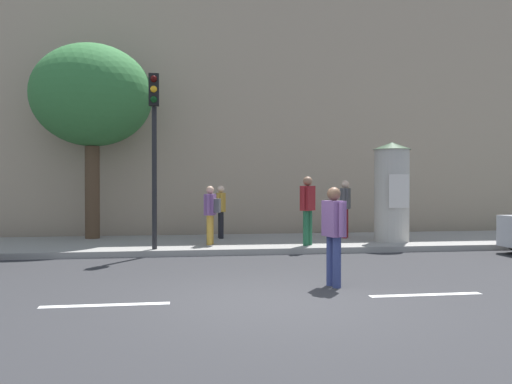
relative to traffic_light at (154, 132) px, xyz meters
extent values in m
plane|color=#2B2B2D|center=(1.93, -5.24, -2.97)|extent=(80.00, 80.00, 0.00)
cube|color=gray|center=(1.93, 1.76, -2.90)|extent=(36.00, 4.00, 0.15)
cube|color=silver|center=(-0.47, -5.24, -2.97)|extent=(1.80, 0.16, 0.01)
cube|color=silver|center=(4.33, -5.24, -2.97)|extent=(1.80, 0.16, 0.01)
cube|color=tan|center=(1.93, 6.76, 1.31)|extent=(36.00, 5.00, 8.56)
cylinder|color=black|center=(0.00, 0.11, -1.11)|extent=(0.12, 0.12, 3.43)
cube|color=black|center=(0.00, -0.07, 0.99)|extent=(0.24, 0.24, 0.75)
sphere|color=#390605|center=(0.00, -0.20, 1.22)|extent=(0.16, 0.16, 0.16)
sphere|color=#F2A519|center=(0.00, -0.20, 0.98)|extent=(0.16, 0.16, 0.16)
sphere|color=#07330F|center=(0.00, -0.20, 0.74)|extent=(0.16, 0.16, 0.16)
cylinder|color=#B2ADA3|center=(6.39, 0.99, -1.56)|extent=(0.94, 0.94, 2.52)
cone|color=#334C33|center=(6.39, 0.99, -0.20)|extent=(1.04, 1.04, 0.20)
cube|color=silver|center=(6.39, 0.50, -1.43)|extent=(0.57, 0.02, 0.90)
cylinder|color=#4C3826|center=(-1.89, 3.02, -1.48)|extent=(0.42, 0.42, 2.67)
ellipsoid|color=#337238|center=(-1.89, 3.02, 1.32)|extent=(3.45, 3.45, 2.94)
cylinder|color=navy|center=(3.14, -4.48, -2.55)|extent=(0.14, 0.14, 0.84)
cylinder|color=navy|center=(3.09, -4.27, -2.55)|extent=(0.14, 0.14, 0.84)
cube|color=#724C84|center=(3.12, -4.38, -1.83)|extent=(0.32, 0.47, 0.60)
cylinder|color=#724C84|center=(3.17, -4.63, -1.83)|extent=(0.09, 0.09, 0.57)
cylinder|color=#724C84|center=(3.06, -4.13, -1.83)|extent=(0.09, 0.09, 0.57)
sphere|color=brown|center=(3.12, -4.38, -1.42)|extent=(0.23, 0.23, 0.23)
cylinder|color=#1E5938|center=(3.79, 0.29, -2.37)|extent=(0.14, 0.14, 0.89)
cylinder|color=#1E5938|center=(3.93, 0.44, -2.37)|extent=(0.14, 0.14, 0.89)
cube|color=maroon|center=(3.86, 0.37, -1.61)|extent=(0.45, 0.46, 0.63)
cylinder|color=maroon|center=(3.69, 0.18, -1.61)|extent=(0.09, 0.09, 0.60)
cylinder|color=maroon|center=(4.03, 0.55, -1.61)|extent=(0.09, 0.09, 0.60)
sphere|color=#8C664C|center=(3.86, 0.37, -1.17)|extent=(0.24, 0.24, 0.24)
cylinder|color=black|center=(1.80, 2.63, -2.43)|extent=(0.14, 0.14, 0.77)
cylinder|color=black|center=(1.81, 2.41, -2.43)|extent=(0.14, 0.14, 0.77)
cube|color=#B78C33|center=(1.80, 2.52, -1.77)|extent=(0.25, 0.45, 0.55)
cylinder|color=#B78C33|center=(1.80, 2.79, -1.77)|extent=(0.09, 0.09, 0.52)
cylinder|color=#B78C33|center=(1.81, 2.25, -1.77)|extent=(0.09, 0.09, 0.52)
sphere|color=beige|center=(1.80, 2.52, -1.39)|extent=(0.21, 0.21, 0.21)
cylinder|color=#B78C33|center=(1.36, 0.79, -2.44)|extent=(0.14, 0.14, 0.77)
cylinder|color=#B78C33|center=(1.42, 1.02, -2.44)|extent=(0.14, 0.14, 0.77)
cube|color=#724C84|center=(1.39, 0.90, -1.78)|extent=(0.35, 0.53, 0.55)
cylinder|color=#724C84|center=(1.32, 0.63, -1.78)|extent=(0.09, 0.09, 0.52)
cylinder|color=#724C84|center=(1.46, 1.18, -1.78)|extent=(0.09, 0.09, 0.52)
sphere|color=tan|center=(1.39, 0.90, -1.40)|extent=(0.21, 0.21, 0.21)
cube|color=#4C4C51|center=(1.56, 0.86, -1.81)|extent=(0.23, 0.31, 0.36)
cylinder|color=maroon|center=(5.37, 1.98, -2.40)|extent=(0.14, 0.14, 0.85)
cylinder|color=maroon|center=(5.48, 2.19, -2.40)|extent=(0.14, 0.14, 0.85)
cube|color=#4C4C51|center=(5.42, 2.09, -1.67)|extent=(0.43, 0.53, 0.60)
cylinder|color=#4C4C51|center=(5.29, 1.84, -1.67)|extent=(0.09, 0.09, 0.57)
cylinder|color=#4C4C51|center=(5.55, 2.34, -1.67)|extent=(0.09, 0.09, 0.57)
sphere|color=beige|center=(5.42, 2.09, -1.25)|extent=(0.23, 0.23, 0.23)
camera|label=1|loc=(0.52, -12.97, -1.28)|focal=37.46mm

